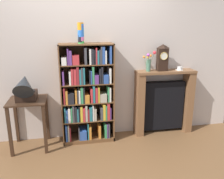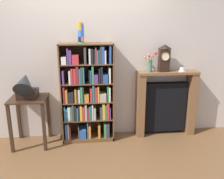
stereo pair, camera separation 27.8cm
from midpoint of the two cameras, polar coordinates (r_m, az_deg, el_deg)
The scene contains 10 objects.
ground_plane at distance 3.93m, azimuth -7.56°, elevation -12.73°, with size 7.80×6.40×0.02m, color brown.
wall_back at distance 3.84m, azimuth -5.45°, elevation 7.38°, with size 4.80×0.08×2.60m, color beige.
bookshelf at distance 3.74m, azimuth -8.15°, elevation -1.58°, with size 0.82×0.33×1.57m.
cup_stack at distance 3.56m, azimuth -9.83°, elevation 13.29°, with size 0.09×0.09×0.30m.
side_table_left at distance 3.79m, azimuth -21.53°, elevation -5.16°, with size 0.54×0.52×0.77m.
gramophone at distance 3.60m, azimuth -22.40°, elevation 0.40°, with size 0.28×0.46×0.47m.
fireplace_mantel at distance 4.12m, azimuth 10.43°, elevation -3.09°, with size 1.00×0.26×1.10m.
mantel_clock at distance 3.90m, azimuth 10.10°, elevation 7.60°, with size 0.17×0.12×0.43m.
flower_vase at distance 3.82m, azimuth 6.88°, elevation 6.60°, with size 0.18×0.16×0.33m.
teacup_with_saucer at distance 4.05m, azimuth 14.12°, elevation 4.92°, with size 0.13×0.13×0.06m.
Camera 1 is at (-0.27, -3.43, 1.86)m, focal length 37.83 mm.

